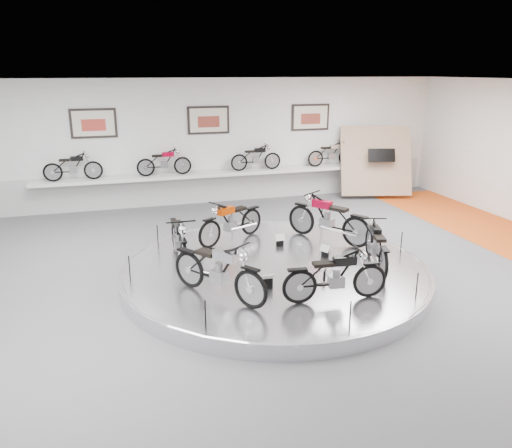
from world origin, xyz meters
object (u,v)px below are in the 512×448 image
object	(u,v)px
bike_b	(231,221)
bike_a	(328,218)
display_platform	(274,272)
shelf	(212,174)
bike_d	(218,270)
bike_f	(376,245)
bike_c	(179,238)
bike_e	(335,275)

from	to	relation	value
bike_b	bike_a	bearing A→B (deg)	134.18
display_platform	shelf	size ratio (longest dim) A/B	0.58
display_platform	bike_a	size ratio (longest dim) A/B	3.33
bike_b	display_platform	bearing A→B (deg)	75.63
bike_d	bike_f	bearing A→B (deg)	62.10
display_platform	bike_c	size ratio (longest dim) A/B	3.66
bike_a	bike_f	distance (m)	1.83
bike_d	bike_a	bearing A→B (deg)	89.86
bike_a	bike_c	distance (m)	3.61
display_platform	bike_f	world-z (taller)	bike_f
bike_a	bike_e	xyz separation A→B (m)	(-1.23, -3.03, -0.08)
bike_a	bike_c	world-z (taller)	bike_a
shelf	bike_c	bearing A→B (deg)	-108.50
display_platform	bike_b	size ratio (longest dim) A/B	3.73
display_platform	bike_a	bearing A→B (deg)	33.56
bike_c	bike_d	xyz separation A→B (m)	(0.42, -1.98, 0.02)
bike_a	shelf	bearing A→B (deg)	-15.49
bike_b	shelf	bearing A→B (deg)	-126.07
bike_a	bike_d	bearing A→B (deg)	92.45
bike_b	bike_f	bearing A→B (deg)	105.51
display_platform	bike_d	distance (m)	1.99
bike_e	bike_a	bearing A→B (deg)	73.02
display_platform	bike_f	bearing A→B (deg)	-18.59
display_platform	bike_f	xyz separation A→B (m)	(1.99, -0.67, 0.62)
bike_a	bike_b	bearing A→B (deg)	40.52
bike_b	bike_e	size ratio (longest dim) A/B	1.05
shelf	bike_f	xyz separation A→B (m)	(1.99, -7.07, -0.23)
bike_b	bike_c	distance (m)	1.68
bike_e	shelf	bearing A→B (deg)	98.58
bike_c	bike_e	bearing A→B (deg)	41.29
bike_d	shelf	bearing A→B (deg)	132.91
shelf	bike_a	xyz separation A→B (m)	(1.72, -5.26, -0.14)
bike_a	bike_b	distance (m)	2.31
bike_a	bike_c	size ratio (longest dim) A/B	1.10
shelf	bike_d	size ratio (longest dim) A/B	6.02
bike_b	bike_f	distance (m)	3.48
bike_f	shelf	bearing A→B (deg)	32.67
shelf	bike_c	xyz separation A→B (m)	(-1.87, -5.59, -0.19)
shelf	bike_e	world-z (taller)	bike_e
display_platform	shelf	distance (m)	6.46
bike_c	bike_e	world-z (taller)	bike_c
shelf	bike_e	distance (m)	8.30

